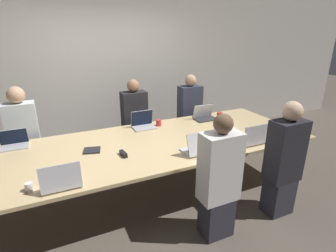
{
  "coord_description": "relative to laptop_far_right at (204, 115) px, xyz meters",
  "views": [
    {
      "loc": [
        -0.98,
        -2.92,
        2.09
      ],
      "look_at": [
        0.42,
        0.1,
        0.88
      ],
      "focal_mm": 28.0,
      "sensor_mm": 36.0,
      "label": 1
    }
  ],
  "objects": [
    {
      "name": "laptop_near_right",
      "position": [
        0.02,
        -1.12,
        0.01
      ],
      "size": [
        0.35,
        0.26,
        0.27
      ],
      "rotation": [
        0.0,
        0.0,
        3.14
      ],
      "color": "#B7B7BC",
      "rests_on": "conference_table"
    },
    {
      "name": "person_far_center",
      "position": [
        -1.03,
        0.49,
        -0.13
      ],
      "size": [
        0.4,
        0.24,
        1.38
      ],
      "color": "#2D2D38",
      "rests_on": "ground_plane"
    },
    {
      "name": "cup_near_left",
      "position": [
        -2.54,
        -1.09,
        -0.03
      ],
      "size": [
        0.07,
        0.07,
        0.08
      ],
      "color": "white",
      "rests_on": "conference_table"
    },
    {
      "name": "ground_plane",
      "position": [
        -1.27,
        -0.53,
        -0.8
      ],
      "size": [
        24.0,
        24.0,
        0.0
      ],
      "primitive_type": "plane",
      "color": "brown"
    },
    {
      "name": "laptop_near_midright",
      "position": [
        -0.76,
        -1.06,
        0.01
      ],
      "size": [
        0.31,
        0.27,
        0.27
      ],
      "rotation": [
        0.0,
        0.0,
        3.14
      ],
      "color": "silver",
      "rests_on": "conference_table"
    },
    {
      "name": "cup_far_center",
      "position": [
        -0.8,
        0.01,
        -0.02
      ],
      "size": [
        0.08,
        0.08,
        0.09
      ],
      "color": "red",
      "rests_on": "conference_table"
    },
    {
      "name": "conference_table",
      "position": [
        -1.27,
        -0.53,
        -0.11
      ],
      "size": [
        4.51,
        1.54,
        0.73
      ],
      "color": "#D6B77F",
      "rests_on": "ground_plane"
    },
    {
      "name": "person_far_right",
      "position": [
        0.02,
        0.51,
        -0.13
      ],
      "size": [
        0.4,
        0.24,
        1.38
      ],
      "color": "#2D2D38",
      "rests_on": "ground_plane"
    },
    {
      "name": "laptop_far_center",
      "position": [
        -1.04,
        0.05,
        0.0
      ],
      "size": [
        0.33,
        0.25,
        0.25
      ],
      "color": "#B7B7BC",
      "rests_on": "conference_table"
    },
    {
      "name": "laptop_far_left",
      "position": [
        -2.74,
        0.06,
        -0.0
      ],
      "size": [
        0.32,
        0.23,
        0.23
      ],
      "color": "#B7B7BC",
      "rests_on": "conference_table"
    },
    {
      "name": "cup_near_right",
      "position": [
        0.29,
        -1.05,
        -0.03
      ],
      "size": [
        0.09,
        0.09,
        0.08
      ],
      "color": "brown",
      "rests_on": "conference_table"
    },
    {
      "name": "cup_far_right",
      "position": [
        0.26,
        -0.07,
        -0.02
      ],
      "size": [
        0.09,
        0.09,
        0.1
      ],
      "color": "red",
      "rests_on": "conference_table"
    },
    {
      "name": "laptop_near_left",
      "position": [
        -2.27,
        -1.16,
        0.01
      ],
      "size": [
        0.35,
        0.25,
        0.26
      ],
      "rotation": [
        0.0,
        0.0,
        3.14
      ],
      "color": "silver",
      "rests_on": "conference_table"
    },
    {
      "name": "person_near_midright",
      "position": [
        -0.81,
        -1.58,
        -0.14
      ],
      "size": [
        0.4,
        0.24,
        1.37
      ],
      "rotation": [
        0.0,
        0.0,
        3.14
      ],
      "color": "#2D2D38",
      "rests_on": "ground_plane"
    },
    {
      "name": "curtain_wall",
      "position": [
        -1.27,
        1.26,
        0.6
      ],
      "size": [
        12.0,
        0.06,
        2.8
      ],
      "color": "beige",
      "rests_on": "ground_plane"
    },
    {
      "name": "cup_near_midright",
      "position": [
        -0.53,
        -1.0,
        -0.03
      ],
      "size": [
        0.07,
        0.07,
        0.08
      ],
      "color": "brown",
      "rests_on": "conference_table"
    },
    {
      "name": "stapler",
      "position": [
        -1.57,
        -0.76,
        -0.04
      ],
      "size": [
        0.06,
        0.15,
        0.05
      ],
      "rotation": [
        0.0,
        0.0,
        0.13
      ],
      "color": "black",
      "rests_on": "conference_table"
    },
    {
      "name": "person_near_right",
      "position": [
        0.08,
        -1.58,
        -0.12
      ],
      "size": [
        0.4,
        0.24,
        1.39
      ],
      "rotation": [
        0.0,
        0.0,
        3.14
      ],
      "color": "#2D2D38",
      "rests_on": "ground_plane"
    },
    {
      "name": "laptop_far_right",
      "position": [
        0.0,
        0.0,
        0.0
      ],
      "size": [
        0.36,
        0.24,
        0.24
      ],
      "color": "#333338",
      "rests_on": "conference_table"
    },
    {
      "name": "person_far_left",
      "position": [
        -2.66,
        0.48,
        -0.11
      ],
      "size": [
        0.4,
        0.24,
        1.4
      ],
      "color": "#2D2D38",
      "rests_on": "ground_plane"
    },
    {
      "name": "bottle_near_right",
      "position": [
        -0.26,
        -0.93,
        0.03
      ],
      "size": [
        0.06,
        0.06,
        0.24
      ],
      "color": "green",
      "rests_on": "conference_table"
    },
    {
      "name": "notebook",
      "position": [
        -1.88,
        -0.47,
        -0.06
      ],
      "size": [
        0.23,
        0.21,
        0.02
      ],
      "rotation": [
        0.0,
        0.0,
        -0.25
      ],
      "color": "#232328",
      "rests_on": "conference_table"
    }
  ]
}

